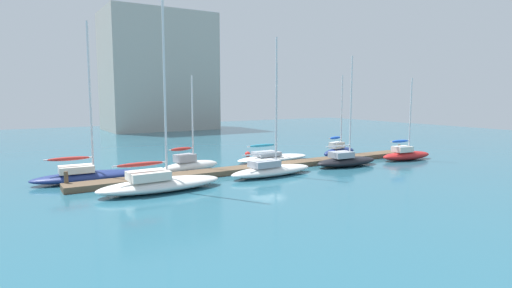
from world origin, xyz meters
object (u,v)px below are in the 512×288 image
object	(u,v)px
sailboat_4	(272,157)
mooring_buoy_red	(248,154)
sailboat_5	(346,160)
sailboat_2	(190,165)
sailboat_1	(159,182)
harbor_building_distant	(158,72)
sailboat_6	(339,150)
sailboat_0	(86,174)
sailboat_7	(406,154)
sailboat_3	(271,169)

from	to	relation	value
sailboat_4	mooring_buoy_red	size ratio (longest dim) A/B	15.77
mooring_buoy_red	sailboat_5	bearing A→B (deg)	-62.52
sailboat_2	sailboat_4	size ratio (longest dim) A/B	0.85
sailboat_1	harbor_building_distant	distance (m)	52.98
sailboat_1	harbor_building_distant	xyz separation A→B (m)	(16.72, 49.28, 9.95)
sailboat_5	mooring_buoy_red	size ratio (longest dim) A/B	16.38
sailboat_6	harbor_building_distant	bearing A→B (deg)	82.64
sailboat_4	harbor_building_distant	xyz separation A→B (m)	(3.23, 42.68, 10.14)
sailboat_2	mooring_buoy_red	size ratio (longest dim) A/B	13.33
sailboat_6	mooring_buoy_red	distance (m)	9.51
sailboat_1	sailboat_2	distance (m)	6.92
sailboat_6	sailboat_1	bearing A→B (deg)	-178.61
sailboat_5	mooring_buoy_red	bearing A→B (deg)	120.38
sailboat_5	harbor_building_distant	bearing A→B (deg)	93.94
sailboat_0	sailboat_7	world-z (taller)	sailboat_0
sailboat_7	mooring_buoy_red	distance (m)	15.81
sailboat_5	sailboat_7	size ratio (longest dim) A/B	1.22
sailboat_7	harbor_building_distant	bearing A→B (deg)	104.87
sailboat_7	harbor_building_distant	world-z (taller)	harbor_building_distant
sailboat_0	sailboat_4	xyz separation A→B (m)	(17.08, 0.77, -0.12)
sailboat_4	sailboat_7	xyz separation A→B (m)	(11.74, -6.27, 0.14)
sailboat_7	mooring_buoy_red	size ratio (longest dim) A/B	13.42
sailboat_0	sailboat_4	size ratio (longest dim) A/B	1.24
sailboat_1	sailboat_7	distance (m)	25.23
mooring_buoy_red	harbor_building_distant	bearing A→B (deg)	84.24
sailboat_3	mooring_buoy_red	bearing A→B (deg)	67.03
sailboat_5	sailboat_6	xyz separation A→B (m)	(3.46, 4.67, 0.11)
sailboat_4	sailboat_7	world-z (taller)	sailboat_4
sailboat_7	sailboat_4	bearing A→B (deg)	156.88
sailboat_0	sailboat_1	size ratio (longest dim) A/B	0.82
sailboat_0	sailboat_6	distance (m)	24.66
sailboat_7	sailboat_2	bearing A→B (deg)	171.48
sailboat_0	mooring_buoy_red	distance (m)	16.89
sailboat_0	sailboat_6	size ratio (longest dim) A/B	1.39
sailboat_5	harbor_building_distant	size ratio (longest dim) A/B	0.46
harbor_building_distant	sailboat_2	bearing A→B (deg)	-105.66
sailboat_6	mooring_buoy_red	size ratio (longest dim) A/B	13.98
sailboat_4	sailboat_7	bearing A→B (deg)	-28.73
sailboat_3	sailboat_6	xyz separation A→B (m)	(11.73, 4.89, 0.12)
sailboat_1	sailboat_6	world-z (taller)	sailboat_1
sailboat_1	sailboat_4	world-z (taller)	sailboat_1
sailboat_5	sailboat_0	bearing A→B (deg)	169.38
sailboat_7	harbor_building_distant	distance (m)	50.68
sailboat_7	sailboat_5	bearing A→B (deg)	-178.03
sailboat_0	sailboat_2	xyz separation A→B (m)	(8.00, -0.49, 0.09)
sailboat_0	harbor_building_distant	bearing A→B (deg)	67.13
sailboat_1	sailboat_3	size ratio (longest dim) A/B	1.31
sailboat_3	harbor_building_distant	size ratio (longest dim) A/B	0.51
mooring_buoy_red	sailboat_4	bearing A→B (deg)	-77.99
sailboat_2	sailboat_5	xyz separation A→B (m)	(13.20, -4.61, -0.09)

